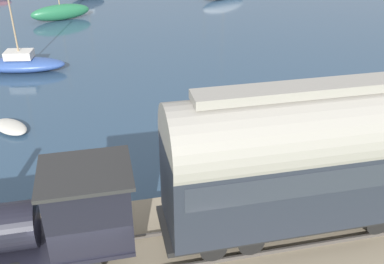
# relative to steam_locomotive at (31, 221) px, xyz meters

# --- Properties ---
(steam_locomotive) EXTENTS (2.03, 6.56, 3.21)m
(steam_locomotive) POSITION_rel_steam_locomotive_xyz_m (0.00, 0.00, 0.00)
(steam_locomotive) COLOR black
(steam_locomotive) RESTS_ON rail_embankment
(passenger_coach) EXTENTS (2.37, 8.75, 4.74)m
(passenger_coach) POSITION_rel_steam_locomotive_xyz_m (-0.00, -7.71, 0.98)
(passenger_coach) COLOR black
(passenger_coach) RESTS_ON rail_embankment
(sailboat_green) EXTENTS (2.51, 4.93, 6.28)m
(sailboat_green) POSITION_rel_steam_locomotive_xyz_m (28.76, 0.51, -1.67)
(sailboat_green) COLOR #236B42
(sailboat_green) RESTS_ON harbor_water
(sailboat_blue) EXTENTS (2.58, 5.42, 5.50)m
(sailboat_blue) POSITION_rel_steam_locomotive_xyz_m (17.34, 2.43, -1.84)
(sailboat_blue) COLOR #335199
(sailboat_blue) RESTS_ON harbor_water
(rowboat_near_shore) EXTENTS (2.28, 2.10, 0.35)m
(rowboat_near_shore) POSITION_rel_steam_locomotive_xyz_m (9.74, 2.11, -2.15)
(rowboat_near_shore) COLOR beige
(rowboat_near_shore) RESTS_ON harbor_water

